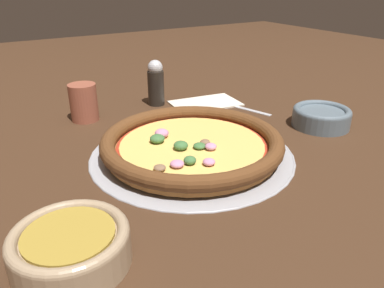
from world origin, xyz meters
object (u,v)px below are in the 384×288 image
object	(u,v)px
napkin	(205,103)
fork	(239,107)
pizza_tray	(192,153)
pizza	(192,143)
drinking_cup	(84,102)
bowl_near	(70,245)
pepper_shaker	(156,83)
bowl_far	(321,116)

from	to	relation	value
napkin	fork	xyz separation A→B (m)	(0.06, -0.07, -0.00)
pizza_tray	pizza	xyz separation A→B (m)	(-0.00, -0.00, 0.02)
pizza_tray	drinking_cup	distance (m)	0.31
bowl_near	pepper_shaker	size ratio (longest dim) A/B	1.21
pizza_tray	bowl_far	world-z (taller)	bowl_far
fork	pizza_tray	bearing A→B (deg)	106.93
bowl_near	fork	distance (m)	0.61
bowl_near	bowl_far	xyz separation A→B (m)	(0.58, 0.14, -0.00)
pizza_tray	bowl_far	bearing A→B (deg)	-4.86
pizza_tray	bowl_near	distance (m)	0.32
fork	pepper_shaker	size ratio (longest dim) A/B	1.39
pizza	bowl_near	distance (m)	0.31
pizza	napkin	world-z (taller)	pizza
pizza_tray	napkin	world-z (taller)	napkin
fork	bowl_near	bearing A→B (deg)	105.61
drinking_cup	napkin	xyz separation A→B (m)	(0.30, -0.05, -0.04)
drinking_cup	napkin	world-z (taller)	drinking_cup
bowl_far	drinking_cup	bearing A→B (deg)	144.21
napkin	fork	world-z (taller)	napkin
pizza_tray	pizza	world-z (taller)	pizza
pizza_tray	pepper_shaker	distance (m)	0.31
drinking_cup	bowl_far	bearing A→B (deg)	-35.79
bowl_near	napkin	world-z (taller)	bowl_near
pizza	bowl_near	world-z (taller)	bowl_near
pizza_tray	drinking_cup	world-z (taller)	drinking_cup
fork	pepper_shaker	bearing A→B (deg)	33.84
pizza	pepper_shaker	bearing A→B (deg)	75.72
bowl_far	pizza	bearing A→B (deg)	175.18
pizza_tray	pepper_shaker	xyz separation A→B (m)	(0.07, 0.29, 0.05)
bowl_far	pepper_shaker	distance (m)	0.40
pizza	fork	world-z (taller)	pizza
bowl_far	drinking_cup	distance (m)	0.53
bowl_far	drinking_cup	xyz separation A→B (m)	(-0.43, 0.31, 0.02)
napkin	fork	bearing A→B (deg)	-49.74
pizza	pizza_tray	bearing A→B (deg)	20.22
pizza	bowl_near	xyz separation A→B (m)	(-0.27, -0.17, 0.00)
pizza_tray	pizza	size ratio (longest dim) A/B	1.13
pizza_tray	pizza	bearing A→B (deg)	-159.78
fork	drinking_cup	bearing A→B (deg)	53.87
pepper_shaker	pizza	bearing A→B (deg)	-104.28
pizza	napkin	size ratio (longest dim) A/B	1.84
bowl_near	pepper_shaker	bearing A→B (deg)	53.60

